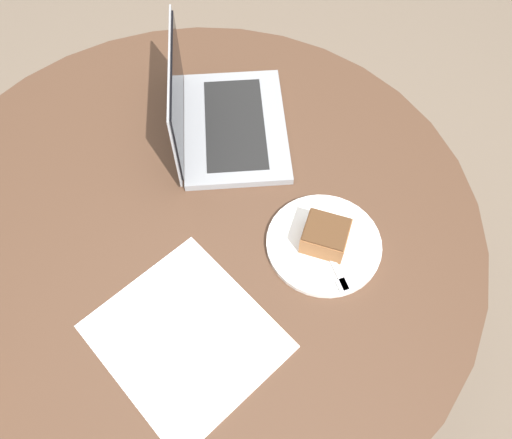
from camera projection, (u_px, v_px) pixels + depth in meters
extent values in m
plane|color=#6B5B4C|center=(215.00, 328.00, 1.67)|extent=(12.00, 12.00, 0.00)
cylinder|color=#4C3323|center=(214.00, 327.00, 1.66)|extent=(0.53, 0.53, 0.02)
cylinder|color=#4C3323|center=(206.00, 284.00, 1.37)|extent=(0.13, 0.13, 0.66)
cylinder|color=#4C3323|center=(192.00, 218.00, 1.08)|extent=(1.24, 1.24, 0.03)
cube|color=black|center=(37.00, 193.00, 1.69)|extent=(0.05, 0.05, 0.44)
cube|color=white|center=(186.00, 336.00, 0.92)|extent=(0.35, 0.32, 0.00)
cylinder|color=white|center=(324.00, 244.00, 1.02)|extent=(0.24, 0.24, 0.01)
cube|color=brown|center=(325.00, 236.00, 1.00)|extent=(0.12, 0.12, 0.05)
cube|color=#4D311C|center=(327.00, 229.00, 0.97)|extent=(0.11, 0.11, 0.00)
cube|color=silver|center=(329.00, 253.00, 1.00)|extent=(0.17, 0.06, 0.00)
cube|color=silver|center=(344.00, 285.00, 0.96)|extent=(0.03, 0.03, 0.00)
cube|color=gray|center=(235.00, 126.00, 1.19)|extent=(0.42, 0.39, 0.02)
cube|color=black|center=(235.00, 123.00, 1.18)|extent=(0.32, 0.27, 0.00)
cube|color=gray|center=(176.00, 95.00, 1.09)|extent=(0.30, 0.19, 0.20)
cube|color=black|center=(178.00, 95.00, 1.09)|extent=(0.28, 0.18, 0.19)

